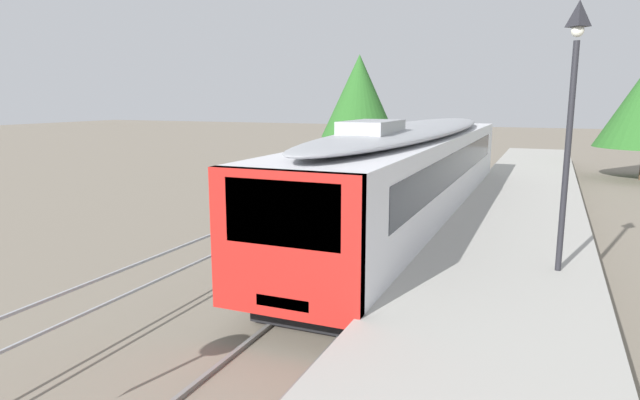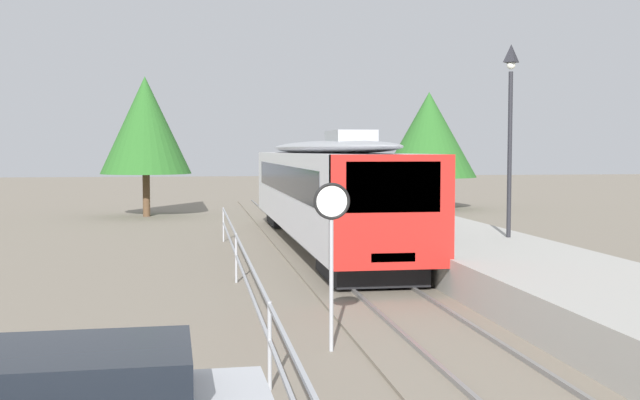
% 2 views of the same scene
% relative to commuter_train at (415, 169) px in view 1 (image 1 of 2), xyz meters
% --- Properties ---
extents(ground_plane, '(160.00, 160.00, 0.00)m').
position_rel_commuter_train_xyz_m(ground_plane, '(-3.00, -5.69, -2.15)').
color(ground_plane, slate).
extents(track_rails, '(3.20, 60.00, 0.14)m').
position_rel_commuter_train_xyz_m(track_rails, '(0.00, -5.69, -2.11)').
color(track_rails, slate).
rests_on(track_rails, ground).
extents(commuter_train, '(2.82, 19.53, 3.74)m').
position_rel_commuter_train_xyz_m(commuter_train, '(0.00, 0.00, 0.00)').
color(commuter_train, silver).
rests_on(commuter_train, track_rails).
extents(station_platform, '(3.90, 60.00, 0.90)m').
position_rel_commuter_train_xyz_m(station_platform, '(3.25, -5.69, -1.70)').
color(station_platform, '#A8A59E').
rests_on(station_platform, ground).
extents(platform_lamp_mid_platform, '(0.34, 0.34, 5.35)m').
position_rel_commuter_train_xyz_m(platform_lamp_mid_platform, '(4.35, -5.62, 2.48)').
color(platform_lamp_mid_platform, '#232328').
rests_on(platform_lamp_mid_platform, station_platform).
extents(tree_behind_carpark, '(4.51, 4.51, 7.00)m').
position_rel_commuter_train_xyz_m(tree_behind_carpark, '(-6.73, 13.89, 2.42)').
color(tree_behind_carpark, brown).
rests_on(tree_behind_carpark, ground).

